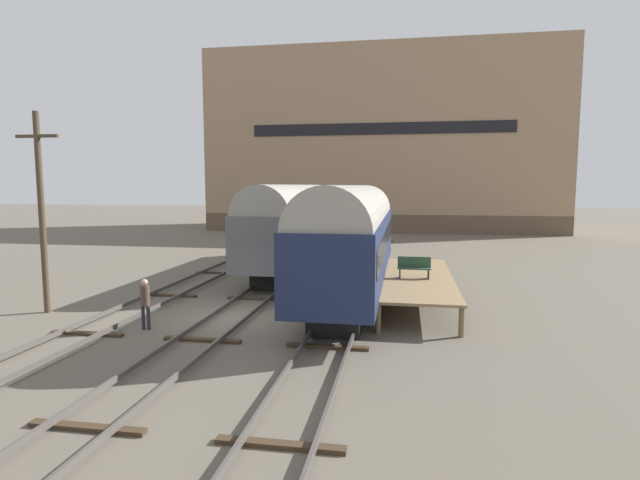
{
  "coord_description": "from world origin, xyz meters",
  "views": [
    {
      "loc": [
        6.44,
        -17.92,
        5.06
      ],
      "look_at": [
        2.06,
        7.75,
        2.2
      ],
      "focal_mm": 28.0,
      "sensor_mm": 36.0,
      "label": 1
    }
  ],
  "objects_px": {
    "train_car_grey": "(295,222)",
    "utility_pole": "(41,210)",
    "person_worker": "(145,299)",
    "bench": "(414,267)",
    "train_car_navy": "(353,234)"
  },
  "relations": [
    {
      "from": "train_car_grey",
      "to": "person_worker",
      "type": "relative_size",
      "value": 8.53
    },
    {
      "from": "person_worker",
      "to": "bench",
      "type": "bearing_deg",
      "value": 30.37
    },
    {
      "from": "train_car_grey",
      "to": "person_worker",
      "type": "bearing_deg",
      "value": -100.83
    },
    {
      "from": "utility_pole",
      "to": "train_car_navy",
      "type": "bearing_deg",
      "value": 23.0
    },
    {
      "from": "train_car_grey",
      "to": "utility_pole",
      "type": "xyz_separation_m",
      "value": [
        -7.61,
        -11.5,
        1.23
      ]
    },
    {
      "from": "train_car_navy",
      "to": "train_car_grey",
      "type": "relative_size",
      "value": 1.07
    },
    {
      "from": "person_worker",
      "to": "utility_pole",
      "type": "distance_m",
      "value": 6.14
    },
    {
      "from": "train_car_navy",
      "to": "person_worker",
      "type": "bearing_deg",
      "value": -135.39
    },
    {
      "from": "train_car_grey",
      "to": "bench",
      "type": "distance_m",
      "value": 10.3
    },
    {
      "from": "train_car_grey",
      "to": "person_worker",
      "type": "xyz_separation_m",
      "value": [
        -2.5,
        -13.05,
        -1.79
      ]
    },
    {
      "from": "bench",
      "to": "train_car_navy",
      "type": "bearing_deg",
      "value": 159.11
    },
    {
      "from": "train_car_navy",
      "to": "utility_pole",
      "type": "distance_m",
      "value": 12.82
    },
    {
      "from": "person_worker",
      "to": "train_car_navy",
      "type": "bearing_deg",
      "value": 44.61
    },
    {
      "from": "train_car_grey",
      "to": "bench",
      "type": "xyz_separation_m",
      "value": [
        6.87,
        -7.56,
        -1.28
      ]
    },
    {
      "from": "train_car_navy",
      "to": "utility_pole",
      "type": "xyz_separation_m",
      "value": [
        -11.74,
        -4.98,
        1.24
      ]
    }
  ]
}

